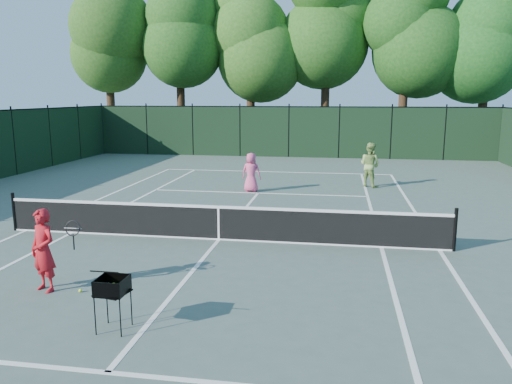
% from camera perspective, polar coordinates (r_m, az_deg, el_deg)
% --- Properties ---
extents(ground, '(90.00, 90.00, 0.00)m').
position_cam_1_polar(ground, '(13.03, -4.27, -5.47)').
color(ground, '#49584F').
rests_on(ground, ground).
extents(sideline_doubles_left, '(0.10, 23.77, 0.01)m').
position_cam_1_polar(sideline_doubles_left, '(15.25, -24.78, -4.02)').
color(sideline_doubles_left, white).
rests_on(sideline_doubles_left, ground).
extents(sideline_doubles_right, '(0.10, 23.77, 0.01)m').
position_cam_1_polar(sideline_doubles_right, '(12.92, 20.26, -6.26)').
color(sideline_doubles_right, white).
rests_on(sideline_doubles_right, ground).
extents(sideline_singles_left, '(0.10, 23.77, 0.01)m').
position_cam_1_polar(sideline_singles_left, '(14.53, -20.29, -4.39)').
color(sideline_singles_left, white).
rests_on(sideline_singles_left, ground).
extents(sideline_singles_right, '(0.10, 23.77, 0.01)m').
position_cam_1_polar(sideline_singles_right, '(12.73, 14.16, -6.17)').
color(sideline_singles_right, white).
rests_on(sideline_singles_right, ground).
extents(baseline_far, '(10.97, 0.10, 0.01)m').
position_cam_1_polar(baseline_far, '(24.48, 2.29, 2.32)').
color(baseline_far, white).
rests_on(baseline_far, ground).
extents(service_line_near, '(8.23, 0.10, 0.01)m').
position_cam_1_polar(service_line_near, '(7.44, -16.64, -19.15)').
color(service_line_near, white).
rests_on(service_line_near, ground).
extents(service_line_far, '(8.23, 0.10, 0.01)m').
position_cam_1_polar(service_line_far, '(19.13, 0.25, -0.12)').
color(service_line_far, white).
rests_on(service_line_far, ground).
extents(center_service_line, '(0.10, 12.80, 0.01)m').
position_cam_1_polar(center_service_line, '(13.02, -4.27, -5.46)').
color(center_service_line, white).
rests_on(center_service_line, ground).
extents(tennis_net, '(11.69, 0.09, 1.06)m').
position_cam_1_polar(tennis_net, '(12.90, -4.30, -3.44)').
color(tennis_net, black).
rests_on(tennis_net, ground).
extents(fence_far, '(24.00, 0.05, 3.00)m').
position_cam_1_polar(fence_far, '(30.36, 3.76, 6.82)').
color(fence_far, black).
rests_on(fence_far, ground).
extents(tree_0, '(6.40, 6.40, 13.14)m').
position_cam_1_polar(tree_0, '(37.51, -16.68, 17.38)').
color(tree_0, black).
rests_on(tree_0, ground).
extents(tree_1, '(6.80, 6.80, 13.98)m').
position_cam_1_polar(tree_1, '(36.21, -8.83, 18.80)').
color(tree_1, black).
rests_on(tree_1, ground).
extents(tree_2, '(6.00, 6.00, 12.40)m').
position_cam_1_polar(tree_2, '(34.69, -0.62, 17.66)').
color(tree_2, black).
rests_on(tree_2, ground).
extents(tree_3, '(7.00, 7.00, 14.45)m').
position_cam_1_polar(tree_3, '(34.86, 8.15, 19.65)').
color(tree_3, black).
rests_on(tree_3, ground).
extents(tree_4, '(6.20, 6.20, 12.97)m').
position_cam_1_polar(tree_4, '(34.26, 16.90, 18.00)').
color(tree_4, black).
rests_on(tree_4, ground).
extents(tree_5, '(5.80, 5.80, 12.23)m').
position_cam_1_polar(tree_5, '(35.63, 25.09, 16.47)').
color(tree_5, black).
rests_on(tree_5, ground).
extents(coach, '(1.05, 0.58, 1.60)m').
position_cam_1_polar(coach, '(10.31, -23.12, -6.15)').
color(coach, red).
rests_on(coach, ground).
extents(player_pink, '(0.80, 0.57, 1.52)m').
position_cam_1_polar(player_pink, '(19.31, -0.55, 2.27)').
color(player_pink, '#E14F7E').
rests_on(player_pink, ground).
extents(player_green, '(1.11, 1.07, 1.81)m').
position_cam_1_polar(player_green, '(20.89, 12.88, 3.05)').
color(player_green, '#90B158').
rests_on(player_green, ground).
extents(ball_hopper, '(0.54, 0.54, 0.88)m').
position_cam_1_polar(ball_hopper, '(8.28, -16.12, -10.31)').
color(ball_hopper, black).
rests_on(ball_hopper, ground).
extents(loose_ball_midcourt, '(0.07, 0.07, 0.07)m').
position_cam_1_polar(loose_ball_midcourt, '(10.22, -19.44, -10.58)').
color(loose_ball_midcourt, '#CEEE30').
rests_on(loose_ball_midcourt, ground).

